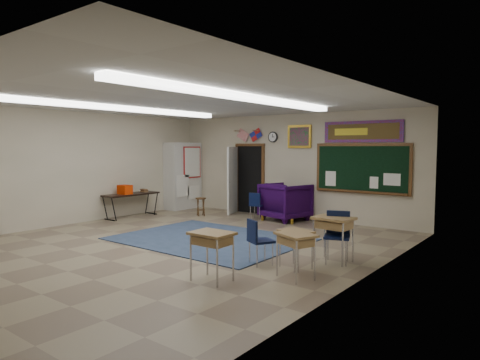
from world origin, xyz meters
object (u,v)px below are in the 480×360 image
Objects in this scene: wingback_armchair at (286,202)px; folding_table at (131,204)px; student_desk_front_left at (296,247)px; student_desk_front_right at (333,237)px; wooden_stool at (201,207)px.

wingback_armchair is 4.51m from folding_table.
student_desk_front_right is at bearing 82.06° from student_desk_front_left.
wooden_stool is (-5.06, 3.06, -0.08)m from student_desk_front_left.
wingback_armchair reaches higher than student_desk_front_left.
folding_table is (-6.85, 0.90, -0.07)m from student_desk_front_right.
student_desk_front_right is 0.48× the size of folding_table.
student_desk_front_right reaches higher than student_desk_front_left.
student_desk_front_right is 5.86m from wooden_stool.
student_desk_front_right is (3.00, -3.24, -0.07)m from wingback_armchair.
folding_table is at bearing -135.92° from wooden_stool.
student_desk_front_left is at bearing -111.40° from student_desk_front_right.
wooden_stool is (-2.39, -0.92, -0.24)m from wingback_armchair.
wingback_armchair is 4.80m from student_desk_front_left.
student_desk_front_right is 1.49× the size of wooden_stool.
wingback_armchair is at bearing 31.93° from folding_table.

